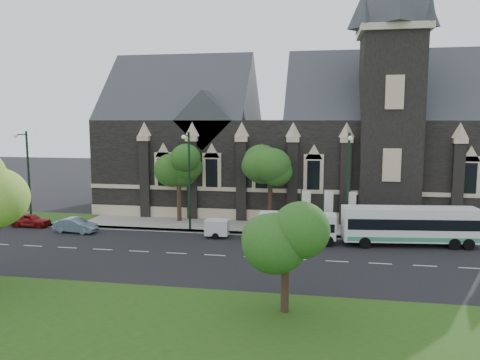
% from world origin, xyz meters
% --- Properties ---
extents(ground, '(160.00, 160.00, 0.00)m').
position_xyz_m(ground, '(0.00, 0.00, 0.00)').
color(ground, black).
rests_on(ground, ground).
extents(sidewalk, '(80.00, 5.00, 0.15)m').
position_xyz_m(sidewalk, '(0.00, 9.50, 0.07)').
color(sidewalk, gray).
rests_on(sidewalk, ground).
extents(museum, '(40.00, 17.70, 29.90)m').
position_xyz_m(museum, '(5.12, 18.78, 8.17)').
color(museum, black).
rests_on(museum, ground).
extents(tree_park_east, '(3.40, 3.40, 6.28)m').
position_xyz_m(tree_park_east, '(6.18, -9.32, 4.62)').
color(tree_park_east, black).
rests_on(tree_park_east, ground).
extents(tree_walk_right, '(4.08, 4.08, 7.80)m').
position_xyz_m(tree_walk_right, '(3.21, 10.71, 5.82)').
color(tree_walk_right, black).
rests_on(tree_walk_right, ground).
extents(tree_walk_left, '(3.91, 3.91, 7.64)m').
position_xyz_m(tree_walk_left, '(-5.80, 10.70, 5.73)').
color(tree_walk_left, black).
rests_on(tree_walk_left, ground).
extents(street_lamp_near, '(0.36, 1.88, 9.00)m').
position_xyz_m(street_lamp_near, '(10.00, 7.09, 5.11)').
color(street_lamp_near, black).
rests_on(street_lamp_near, ground).
extents(street_lamp_mid, '(0.36, 1.88, 9.00)m').
position_xyz_m(street_lamp_mid, '(-4.00, 7.09, 5.11)').
color(street_lamp_mid, black).
rests_on(street_lamp_mid, ground).
extents(street_lamp_far, '(0.36, 1.88, 9.00)m').
position_xyz_m(street_lamp_far, '(-20.00, 7.09, 5.11)').
color(street_lamp_far, black).
rests_on(street_lamp_far, ground).
extents(banner_flag_left, '(0.90, 0.10, 4.00)m').
position_xyz_m(banner_flag_left, '(6.29, 9.00, 2.38)').
color(banner_flag_left, black).
rests_on(banner_flag_left, ground).
extents(banner_flag_center, '(0.90, 0.10, 4.00)m').
position_xyz_m(banner_flag_center, '(8.29, 9.00, 2.38)').
color(banner_flag_center, black).
rests_on(banner_flag_center, ground).
extents(banner_flag_right, '(0.90, 0.10, 4.00)m').
position_xyz_m(banner_flag_right, '(10.29, 9.00, 2.38)').
color(banner_flag_right, black).
rests_on(banner_flag_right, ground).
extents(tour_coach, '(10.80, 3.48, 3.10)m').
position_xyz_m(tour_coach, '(14.85, 5.41, 1.70)').
color(tour_coach, white).
rests_on(tour_coach, ground).
extents(shuttle_bus, '(6.28, 2.28, 2.42)m').
position_xyz_m(shuttle_bus, '(5.92, 4.81, 1.41)').
color(shuttle_bus, silver).
rests_on(shuttle_bus, ground).
extents(box_trailer, '(2.88, 1.69, 1.53)m').
position_xyz_m(box_trailer, '(-1.00, 5.30, 0.87)').
color(box_trailer, silver).
rests_on(box_trailer, ground).
extents(sedan, '(4.09, 1.81, 1.31)m').
position_xyz_m(sedan, '(-13.93, 4.81, 0.65)').
color(sedan, slate).
rests_on(sedan, ground).
extents(car_far_red, '(3.82, 1.63, 1.28)m').
position_xyz_m(car_far_red, '(-19.35, 6.20, 0.64)').
color(car_far_red, maroon).
rests_on(car_far_red, ground).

